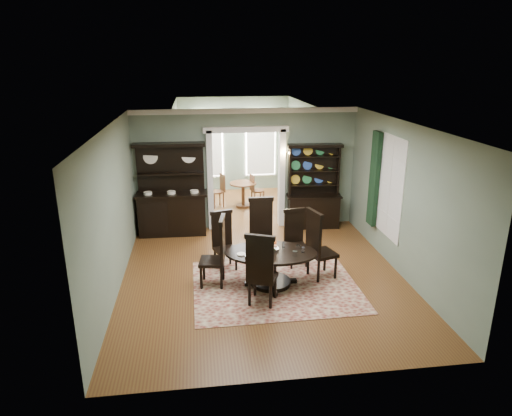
% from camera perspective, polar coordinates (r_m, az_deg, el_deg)
% --- Properties ---
extents(room, '(5.51, 6.01, 3.01)m').
position_cam_1_polar(room, '(8.54, 0.94, 0.82)').
color(room, brown).
rests_on(room, ground).
extents(parlor, '(3.51, 3.50, 3.01)m').
position_cam_1_polar(parlor, '(13.85, -2.41, 7.31)').
color(parlor, brown).
rests_on(parlor, ground).
extents(doorway_trim, '(2.08, 0.25, 2.57)m').
position_cam_1_polar(doorway_trim, '(11.37, -1.25, 5.43)').
color(doorway_trim, silver).
rests_on(doorway_trim, floor).
extents(right_window, '(0.15, 1.47, 2.12)m').
position_cam_1_polar(right_window, '(10.08, 15.52, 3.00)').
color(right_window, white).
rests_on(right_window, wall_right).
extents(wall_sconce, '(0.27, 0.21, 0.21)m').
position_cam_1_polar(wall_sconce, '(11.30, 3.66, 6.73)').
color(wall_sconce, '#C08733').
rests_on(wall_sconce, back_wall_right).
extents(rug, '(3.11, 2.55, 0.01)m').
position_cam_1_polar(rug, '(8.81, 2.44, -9.71)').
color(rug, maroon).
rests_on(rug, floor).
extents(dining_table, '(1.88, 1.84, 0.68)m').
position_cam_1_polar(dining_table, '(8.67, 1.88, -6.74)').
color(dining_table, black).
rests_on(dining_table, rug).
extents(centerpiece, '(1.29, 0.83, 0.21)m').
position_cam_1_polar(centerpiece, '(8.64, 2.02, -4.88)').
color(centerpiece, silver).
rests_on(centerpiece, dining_table).
extents(chair_far_left, '(0.55, 0.53, 1.21)m').
position_cam_1_polar(chair_far_left, '(9.34, -4.11, -3.81)').
color(chair_far_left, black).
rests_on(chair_far_left, rug).
extents(chair_far_mid, '(0.53, 0.49, 1.39)m').
position_cam_1_polar(chair_far_mid, '(9.58, 0.69, -2.58)').
color(chair_far_mid, black).
rests_on(chair_far_mid, rug).
extents(chair_far_right, '(0.50, 0.48, 1.19)m').
position_cam_1_polar(chair_far_right, '(9.53, 4.89, -3.44)').
color(chair_far_right, black).
rests_on(chair_far_right, rug).
extents(chair_end_left, '(0.55, 0.57, 1.36)m').
position_cam_1_polar(chair_end_left, '(8.59, -4.80, -5.27)').
color(chair_end_left, black).
rests_on(chair_end_left, rug).
extents(chair_end_right, '(0.62, 0.64, 1.41)m').
position_cam_1_polar(chair_end_right, '(8.90, 7.70, -4.37)').
color(chair_end_right, black).
rests_on(chair_end_right, rug).
extents(chair_near, '(0.64, 0.63, 1.36)m').
position_cam_1_polar(chair_near, '(7.86, 0.63, -7.54)').
color(chair_near, black).
rests_on(chair_near, rug).
extents(sideboard, '(1.71, 0.63, 2.24)m').
position_cam_1_polar(sideboard, '(11.28, -10.45, 0.63)').
color(sideboard, black).
rests_on(sideboard, floor).
extents(welsh_dresser, '(1.39, 0.58, 2.13)m').
position_cam_1_polar(welsh_dresser, '(11.66, 7.18, 1.32)').
color(welsh_dresser, black).
rests_on(welsh_dresser, floor).
extents(parlor_table, '(0.77, 0.77, 0.72)m').
position_cam_1_polar(parlor_table, '(13.23, -1.63, 2.13)').
color(parlor_table, '#5A3519').
rests_on(parlor_table, parlor_floor).
extents(parlor_chair_left, '(0.45, 0.44, 0.96)m').
position_cam_1_polar(parlor_chair_left, '(13.27, -4.63, 2.32)').
color(parlor_chair_left, '#5A3519').
rests_on(parlor_chair_left, parlor_floor).
extents(parlor_chair_right, '(0.42, 0.41, 0.93)m').
position_cam_1_polar(parlor_chair_right, '(13.34, -0.06, 2.39)').
color(parlor_chair_right, '#5A3519').
rests_on(parlor_chair_right, parlor_floor).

